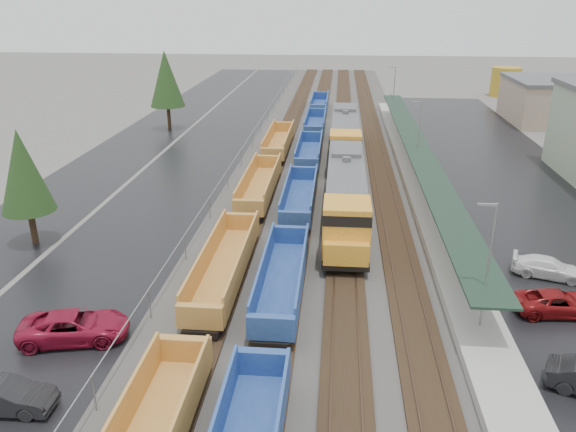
% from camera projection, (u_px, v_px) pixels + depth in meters
% --- Properties ---
extents(ballast_strip, '(20.00, 160.00, 0.08)m').
position_uv_depth(ballast_strip, '(328.00, 150.00, 69.64)').
color(ballast_strip, '#302D2B').
rests_on(ballast_strip, ground).
extents(trackbed, '(14.60, 160.00, 0.22)m').
position_uv_depth(trackbed, '(328.00, 149.00, 69.59)').
color(trackbed, black).
rests_on(trackbed, ground).
extents(west_parking_lot, '(10.00, 160.00, 0.02)m').
position_uv_depth(west_parking_lot, '(209.00, 148.00, 70.91)').
color(west_parking_lot, black).
rests_on(west_parking_lot, ground).
extents(west_road, '(9.00, 160.00, 0.02)m').
position_uv_depth(west_road, '(132.00, 146.00, 71.76)').
color(west_road, black).
rests_on(west_road, ground).
extents(east_commuter_lot, '(16.00, 100.00, 0.02)m').
position_uv_depth(east_commuter_lot, '(507.00, 179.00, 58.78)').
color(east_commuter_lot, black).
rests_on(east_commuter_lot, ground).
extents(station_platform, '(3.00, 80.00, 8.00)m').
position_uv_depth(station_platform, '(416.00, 170.00, 59.32)').
color(station_platform, '#9E9B93').
rests_on(station_platform, ground).
extents(chainlink_fence, '(0.08, 160.04, 2.02)m').
position_uv_depth(chainlink_fence, '(250.00, 139.00, 68.42)').
color(chainlink_fence, gray).
rests_on(chainlink_fence, ground).
extents(distant_hills, '(301.00, 140.00, 25.20)m').
position_uv_depth(distant_hills, '(460.00, 48.00, 205.49)').
color(distant_hills, '#495642').
rests_on(distant_hills, ground).
extents(tree_west_near, '(3.96, 3.96, 9.00)m').
position_uv_depth(tree_west_near, '(23.00, 171.00, 41.58)').
color(tree_west_near, '#332316').
rests_on(tree_west_near, ground).
extents(tree_west_far, '(4.84, 4.84, 11.00)m').
position_uv_depth(tree_west_far, '(166.00, 79.00, 78.24)').
color(tree_west_far, '#332316').
rests_on(tree_west_far, ground).
extents(locomotive_lead, '(3.30, 21.72, 4.92)m').
position_uv_depth(locomotive_lead, '(346.00, 195.00, 46.25)').
color(locomotive_lead, black).
rests_on(locomotive_lead, ground).
extents(locomotive_trail, '(3.30, 21.72, 4.92)m').
position_uv_depth(locomotive_trail, '(345.00, 136.00, 65.71)').
color(locomotive_trail, black).
rests_on(locomotive_trail, ground).
extents(well_string_yellow, '(2.67, 82.43, 2.37)m').
position_uv_depth(well_string_yellow, '(225.00, 266.00, 37.30)').
color(well_string_yellow, '#B97E33').
rests_on(well_string_yellow, ground).
extents(well_string_blue, '(2.64, 105.62, 2.34)m').
position_uv_depth(well_string_blue, '(300.00, 198.00, 49.88)').
color(well_string_blue, navy).
rests_on(well_string_blue, ground).
extents(storage_tank, '(5.39, 5.39, 5.39)m').
position_uv_depth(storage_tank, '(505.00, 82.00, 106.29)').
color(storage_tank, '#AF8A23').
rests_on(storage_tank, ground).
extents(parked_car_west_b, '(1.72, 4.62, 1.51)m').
position_uv_depth(parked_car_west_b, '(4.00, 397.00, 25.81)').
color(parked_car_west_b, black).
rests_on(parked_car_west_b, ground).
extents(parked_car_west_c, '(3.93, 6.38, 1.65)m').
position_uv_depth(parked_car_west_c, '(74.00, 327.00, 31.13)').
color(parked_car_west_c, maroon).
rests_on(parked_car_west_c, ground).
extents(parked_car_east_b, '(2.66, 5.22, 1.41)m').
position_uv_depth(parked_car_east_b, '(558.00, 303.00, 33.75)').
color(parked_car_east_b, maroon).
rests_on(parked_car_east_b, ground).
extents(parked_car_east_c, '(3.22, 5.04, 1.36)m').
position_uv_depth(parked_car_east_c, '(548.00, 268.00, 38.18)').
color(parked_car_east_c, white).
rests_on(parked_car_east_c, ground).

